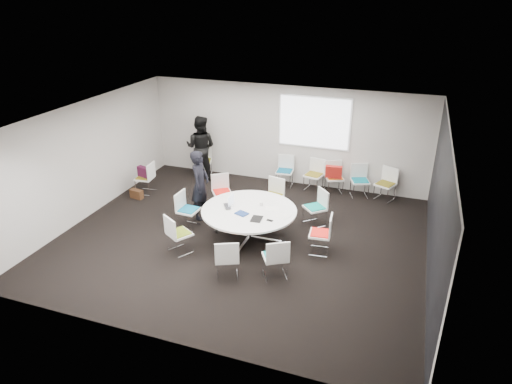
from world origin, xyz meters
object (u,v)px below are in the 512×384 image
(brown_bag, at_px, (137,194))
(chair_ring_e, at_px, (188,217))
(chair_ring_b, at_px, (315,214))
(chair_ring_g, at_px, (227,265))
(chair_back_a, at_px, (285,177))
(maroon_bag, at_px, (144,172))
(chair_ring_a, at_px, (320,241))
(chair_person_back, at_px, (204,166))
(chair_ring_f, at_px, (179,241))
(chair_ring_h, at_px, (275,265))
(chair_back_d, at_px, (359,187))
(chair_ring_d, at_px, (222,198))
(chair_back_b, at_px, (314,181))
(person_back, at_px, (201,147))
(conference_table, at_px, (249,218))
(chair_back_c, at_px, (334,183))
(chair_ring_c, at_px, (273,202))
(laptop, at_px, (229,206))
(cup, at_px, (261,204))
(chair_back_e, at_px, (385,190))
(chair_spare_left, at_px, (146,184))
(person_main, at_px, (200,185))

(brown_bag, bearing_deg, chair_ring_e, -25.58)
(chair_ring_b, relative_size, chair_ring_g, 1.00)
(chair_back_a, bearing_deg, maroon_bag, 21.73)
(chair_ring_a, relative_size, chair_ring_e, 1.00)
(chair_person_back, bearing_deg, chair_ring_f, 88.39)
(chair_ring_b, distance_m, brown_bag, 4.86)
(chair_ring_h, distance_m, brown_bag, 5.13)
(chair_back_d, bearing_deg, chair_ring_d, 10.44)
(chair_ring_f, relative_size, chair_back_b, 1.00)
(person_back, height_order, maroon_bag, person_back)
(chair_ring_d, relative_size, chair_back_a, 1.00)
(conference_table, relative_size, chair_ring_a, 2.40)
(chair_ring_a, height_order, chair_back_c, same)
(chair_back_a, bearing_deg, chair_person_back, -4.62)
(person_back, distance_m, maroon_bag, 1.86)
(chair_ring_h, relative_size, maroon_bag, 2.20)
(chair_ring_g, bearing_deg, chair_ring_h, -3.98)
(chair_ring_f, relative_size, person_back, 0.47)
(chair_ring_c, bearing_deg, chair_back_b, -98.66)
(chair_ring_f, xyz_separation_m, maroon_bag, (-2.35, 2.44, 0.34))
(maroon_bag, bearing_deg, chair_ring_f, -46.09)
(chair_ring_e, relative_size, chair_back_c, 1.00)
(chair_ring_e, relative_size, laptop, 2.77)
(chair_ring_h, height_order, chair_person_back, same)
(chair_ring_g, bearing_deg, laptop, 86.05)
(chair_ring_c, relative_size, chair_back_c, 1.00)
(person_back, relative_size, cup, 20.79)
(chair_back_b, xyz_separation_m, brown_bag, (-4.37, -2.12, -0.16))
(chair_ring_c, distance_m, chair_ring_g, 3.00)
(chair_ring_e, bearing_deg, person_back, -157.12)
(laptop, xyz_separation_m, maroon_bag, (-3.09, 1.42, -0.12))
(chair_ring_b, bearing_deg, chair_ring_f, 88.96)
(chair_person_back, bearing_deg, chair_back_c, 160.02)
(conference_table, relative_size, chair_back_c, 2.40)
(brown_bag, bearing_deg, chair_back_e, 18.49)
(chair_ring_b, height_order, cup, chair_ring_b)
(chair_ring_a, relative_size, brown_bag, 2.44)
(person_back, relative_size, maroon_bag, 4.68)
(chair_ring_c, bearing_deg, chair_spare_left, 13.01)
(maroon_bag, bearing_deg, chair_back_a, 26.48)
(chair_back_d, xyz_separation_m, chair_back_e, (0.67, -0.01, 0.00))
(chair_ring_d, distance_m, person_main, 0.90)
(chair_back_e, bearing_deg, chair_ring_c, 57.04)
(chair_ring_a, bearing_deg, laptop, 83.45)
(chair_ring_c, relative_size, person_main, 0.51)
(chair_ring_c, distance_m, chair_ring_f, 2.79)
(person_back, bearing_deg, chair_ring_e, 106.11)
(chair_ring_a, height_order, chair_person_back, same)
(chair_ring_d, bearing_deg, chair_ring_a, 120.11)
(chair_back_a, xyz_separation_m, person_main, (-1.40, -2.53, 0.59))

